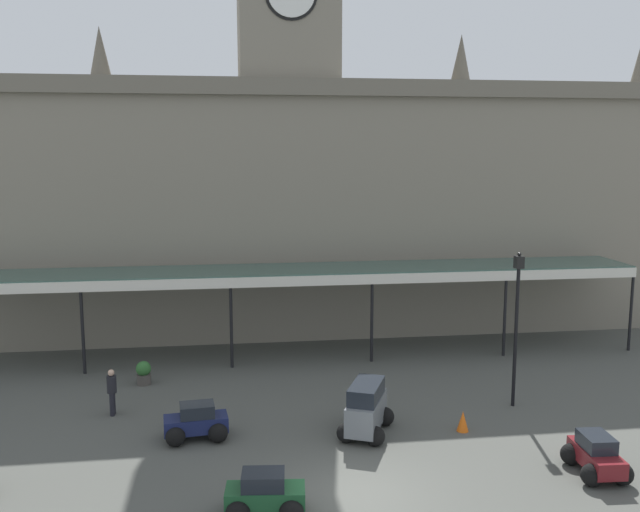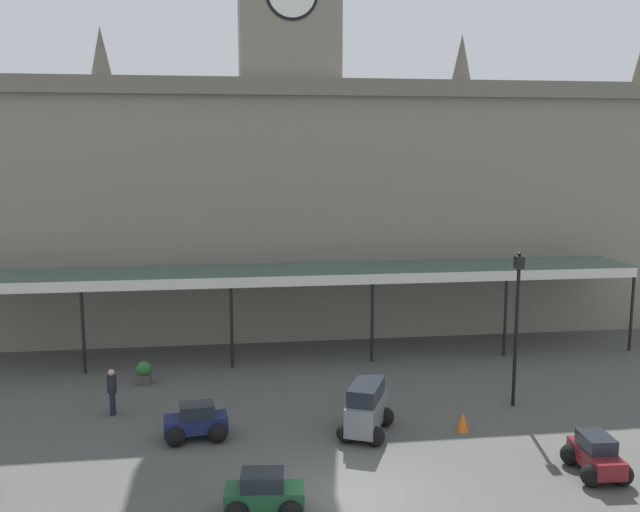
{
  "view_description": "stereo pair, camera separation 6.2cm",
  "coord_description": "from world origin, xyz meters",
  "px_view_note": "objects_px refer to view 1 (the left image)",
  "views": [
    {
      "loc": [
        -3.28,
        -17.32,
        9.41
      ],
      "look_at": [
        0.0,
        6.31,
        5.68
      ],
      "focal_mm": 38.88,
      "sensor_mm": 36.0,
      "label": 1
    },
    {
      "loc": [
        -3.22,
        -17.33,
        9.41
      ],
      "look_at": [
        0.0,
        6.31,
        5.68
      ],
      "focal_mm": 38.88,
      "sensor_mm": 36.0,
      "label": 2
    }
  ],
  "objects_px": {
    "car_maroon_sedan": "(596,458)",
    "traffic_cone": "(463,421)",
    "car_navy_sedan": "(196,424)",
    "victorian_lamppost": "(517,313)",
    "planter_forecourt_centre": "(144,373)",
    "car_grey_van": "(366,411)",
    "pedestrian_near_entrance": "(112,390)",
    "car_green_sedan": "(265,497)"
  },
  "relations": [
    {
      "from": "car_maroon_sedan",
      "to": "planter_forecourt_centre",
      "type": "height_order",
      "value": "car_maroon_sedan"
    },
    {
      "from": "car_maroon_sedan",
      "to": "victorian_lamppost",
      "type": "height_order",
      "value": "victorian_lamppost"
    },
    {
      "from": "planter_forecourt_centre",
      "to": "car_navy_sedan",
      "type": "bearing_deg",
      "value": -67.88
    },
    {
      "from": "car_maroon_sedan",
      "to": "victorian_lamppost",
      "type": "distance_m",
      "value": 6.27
    },
    {
      "from": "car_navy_sedan",
      "to": "planter_forecourt_centre",
      "type": "bearing_deg",
      "value": 112.12
    },
    {
      "from": "victorian_lamppost",
      "to": "pedestrian_near_entrance",
      "type": "bearing_deg",
      "value": 175.56
    },
    {
      "from": "pedestrian_near_entrance",
      "to": "planter_forecourt_centre",
      "type": "height_order",
      "value": "pedestrian_near_entrance"
    },
    {
      "from": "planter_forecourt_centre",
      "to": "car_green_sedan",
      "type": "bearing_deg",
      "value": -68.47
    },
    {
      "from": "pedestrian_near_entrance",
      "to": "victorian_lamppost",
      "type": "relative_size",
      "value": 0.29
    },
    {
      "from": "car_maroon_sedan",
      "to": "victorian_lamppost",
      "type": "bearing_deg",
      "value": 91.67
    },
    {
      "from": "planter_forecourt_centre",
      "to": "car_grey_van",
      "type": "bearing_deg",
      "value": -37.36
    },
    {
      "from": "pedestrian_near_entrance",
      "to": "car_green_sedan",
      "type": "bearing_deg",
      "value": -56.83
    },
    {
      "from": "car_maroon_sedan",
      "to": "car_navy_sedan",
      "type": "xyz_separation_m",
      "value": [
        -11.62,
        4.11,
        0.0
      ]
    },
    {
      "from": "car_navy_sedan",
      "to": "victorian_lamppost",
      "type": "xyz_separation_m",
      "value": [
        11.46,
        1.39,
        3.0
      ]
    },
    {
      "from": "victorian_lamppost",
      "to": "planter_forecourt_centre",
      "type": "bearing_deg",
      "value": 162.83
    },
    {
      "from": "victorian_lamppost",
      "to": "car_grey_van",
      "type": "bearing_deg",
      "value": -163.35
    },
    {
      "from": "pedestrian_near_entrance",
      "to": "planter_forecourt_centre",
      "type": "bearing_deg",
      "value": 76.68
    },
    {
      "from": "car_green_sedan",
      "to": "pedestrian_near_entrance",
      "type": "relative_size",
      "value": 1.27
    },
    {
      "from": "car_navy_sedan",
      "to": "victorian_lamppost",
      "type": "height_order",
      "value": "victorian_lamppost"
    },
    {
      "from": "car_maroon_sedan",
      "to": "pedestrian_near_entrance",
      "type": "bearing_deg",
      "value": 155.67
    },
    {
      "from": "car_maroon_sedan",
      "to": "planter_forecourt_centre",
      "type": "xyz_separation_m",
      "value": [
        -13.92,
        9.75,
        -0.01
      ]
    },
    {
      "from": "car_green_sedan",
      "to": "planter_forecourt_centre",
      "type": "distance_m",
      "value": 11.54
    },
    {
      "from": "car_green_sedan",
      "to": "car_navy_sedan",
      "type": "distance_m",
      "value": 5.45
    },
    {
      "from": "car_navy_sedan",
      "to": "pedestrian_near_entrance",
      "type": "xyz_separation_m",
      "value": [
        -3.03,
        2.52,
        0.41
      ]
    },
    {
      "from": "car_grey_van",
      "to": "planter_forecourt_centre",
      "type": "height_order",
      "value": "car_grey_van"
    },
    {
      "from": "car_green_sedan",
      "to": "traffic_cone",
      "type": "bearing_deg",
      "value": 33.12
    },
    {
      "from": "car_grey_van",
      "to": "traffic_cone",
      "type": "distance_m",
      "value": 3.3
    },
    {
      "from": "car_grey_van",
      "to": "pedestrian_near_entrance",
      "type": "xyz_separation_m",
      "value": [
        -8.61,
        2.89,
        0.1
      ]
    },
    {
      "from": "pedestrian_near_entrance",
      "to": "traffic_cone",
      "type": "height_order",
      "value": "pedestrian_near_entrance"
    },
    {
      "from": "car_navy_sedan",
      "to": "victorian_lamppost",
      "type": "distance_m",
      "value": 11.93
    },
    {
      "from": "car_navy_sedan",
      "to": "victorian_lamppost",
      "type": "bearing_deg",
      "value": 6.91
    },
    {
      "from": "victorian_lamppost",
      "to": "planter_forecourt_centre",
      "type": "distance_m",
      "value": 14.71
    },
    {
      "from": "car_maroon_sedan",
      "to": "traffic_cone",
      "type": "relative_size",
      "value": 3.01
    },
    {
      "from": "car_maroon_sedan",
      "to": "victorian_lamppost",
      "type": "xyz_separation_m",
      "value": [
        -0.16,
        5.5,
        3.0
      ]
    },
    {
      "from": "car_grey_van",
      "to": "car_green_sedan",
      "type": "relative_size",
      "value": 1.21
    },
    {
      "from": "car_green_sedan",
      "to": "planter_forecourt_centre",
      "type": "relative_size",
      "value": 2.22
    },
    {
      "from": "car_maroon_sedan",
      "to": "pedestrian_near_entrance",
      "type": "relative_size",
      "value": 1.26
    },
    {
      "from": "traffic_cone",
      "to": "planter_forecourt_centre",
      "type": "relative_size",
      "value": 0.73
    },
    {
      "from": "car_green_sedan",
      "to": "traffic_cone",
      "type": "distance_m",
      "value": 8.24
    },
    {
      "from": "car_grey_van",
      "to": "traffic_cone",
      "type": "xyz_separation_m",
      "value": [
        3.26,
        -0.22,
        -0.46
      ]
    },
    {
      "from": "car_navy_sedan",
      "to": "pedestrian_near_entrance",
      "type": "distance_m",
      "value": 3.96
    },
    {
      "from": "planter_forecourt_centre",
      "to": "car_maroon_sedan",
      "type": "bearing_deg",
      "value": -35.02
    }
  ]
}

